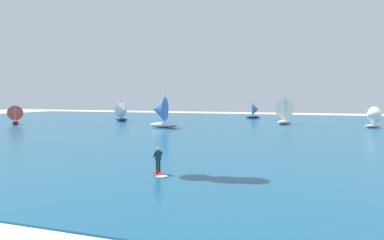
% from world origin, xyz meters
% --- Properties ---
extents(ocean, '(160.00, 90.00, 0.10)m').
position_xyz_m(ocean, '(0.00, 51.17, 0.05)').
color(ocean, navy).
rests_on(ocean, ground).
extents(kitesurfer, '(1.64, 1.89, 1.67)m').
position_xyz_m(kitesurfer, '(-2.13, 15.51, 0.70)').
color(kitesurfer, red).
rests_on(kitesurfer, ocean).
extents(sailboat_anchored_offshore, '(4.07, 4.56, 5.10)m').
position_xyz_m(sailboat_anchored_offshore, '(3.13, 60.44, 2.44)').
color(sailboat_anchored_offshore, white).
rests_on(sailboat_anchored_offshore, ocean).
extents(sailboat_leading, '(3.43, 2.97, 3.90)m').
position_xyz_m(sailboat_leading, '(-4.66, 74.98, 1.88)').
color(sailboat_leading, navy).
rests_on(sailboat_leading, ocean).
extents(sailboat_center_horizon, '(3.38, 3.24, 3.77)m').
position_xyz_m(sailboat_center_horizon, '(16.22, 56.17, 1.83)').
color(sailboat_center_horizon, silver).
rests_on(sailboat_center_horizon, ocean).
extents(sailboat_trailing, '(4.75, 4.07, 5.46)m').
position_xyz_m(sailboat_trailing, '(-15.58, 46.23, 2.60)').
color(sailboat_trailing, white).
rests_on(sailboat_trailing, ocean).
extents(sailboat_mid_left, '(3.27, 3.35, 3.75)m').
position_xyz_m(sailboat_mid_left, '(-43.45, 44.83, 1.82)').
color(sailboat_mid_left, maroon).
rests_on(sailboat_mid_left, ocean).
extents(sailboat_mid_right, '(3.83, 3.43, 4.30)m').
position_xyz_m(sailboat_mid_right, '(-28.64, 57.34, 2.07)').
color(sailboat_mid_right, navy).
rests_on(sailboat_mid_right, ocean).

